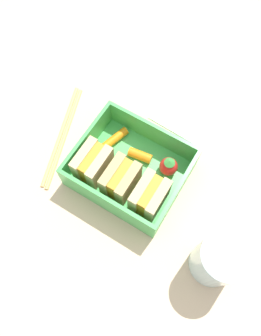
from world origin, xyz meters
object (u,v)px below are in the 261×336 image
(sandwich_center, at_px, (93,164))
(folded_napkin, at_px, (187,113))
(sandwich_left, at_px, (150,196))
(chopstick_pair, at_px, (63,134))
(sandwich_center_left, at_px, (121,180))
(strawberry_far_left, at_px, (169,166))
(carrot_stick_far_left, at_px, (138,154))
(carrot_stick_left, at_px, (115,139))
(drinking_glass, at_px, (218,260))

(sandwich_center, height_order, folded_napkin, sandwich_center)
(sandwich_left, height_order, chopstick_pair, sandwich_left)
(sandwich_center_left, bearing_deg, strawberry_far_left, -128.84)
(sandwich_center_left, relative_size, carrot_stick_far_left, 1.48)
(carrot_stick_left, height_order, drinking_glass, drinking_glass)
(strawberry_far_left, distance_m, chopstick_pair, 0.20)
(sandwich_center, xyz_separation_m, carrot_stick_left, (0.00, -0.06, -0.02))
(sandwich_center, bearing_deg, sandwich_left, 180.00)
(sandwich_center_left, bearing_deg, chopstick_pair, -12.68)
(sandwich_left, height_order, carrot_stick_far_left, sandwich_left)
(sandwich_center_left, height_order, sandwich_center, same)
(strawberry_far_left, distance_m, drinking_glass, 0.16)
(sandwich_left, height_order, strawberry_far_left, sandwich_left)
(sandwich_center, height_order, carrot_stick_left, sandwich_center)
(carrot_stick_far_left, relative_size, folded_napkin, 0.37)
(sandwich_left, xyz_separation_m, sandwich_center_left, (0.05, 0.00, 0.00))
(sandwich_center_left, bearing_deg, sandwich_left, 180.00)
(drinking_glass, relative_size, folded_napkin, 0.87)
(sandwich_center_left, distance_m, chopstick_pair, 0.15)
(sandwich_left, height_order, carrot_stick_left, sandwich_left)
(carrot_stick_left, relative_size, drinking_glass, 0.56)
(sandwich_center, distance_m, carrot_stick_far_left, 0.08)
(carrot_stick_left, bearing_deg, drinking_glass, 157.44)
(sandwich_center_left, height_order, carrot_stick_far_left, sandwich_center_left)
(drinking_glass, xyz_separation_m, folded_napkin, (0.16, -0.22, -0.04))
(chopstick_pair, xyz_separation_m, folded_napkin, (-0.17, -0.15, -0.00))
(sandwich_left, bearing_deg, carrot_stick_far_left, -47.43)
(sandwich_left, distance_m, carrot_stick_left, 0.13)
(sandwich_center, xyz_separation_m, strawberry_far_left, (-0.10, -0.06, -0.01))
(sandwich_center_left, distance_m, sandwich_center, 0.05)
(sandwich_left, bearing_deg, sandwich_center, 0.00)
(carrot_stick_far_left, relative_size, drinking_glass, 0.43)
(sandwich_center, relative_size, strawberry_far_left, 1.63)
(chopstick_pair, bearing_deg, sandwich_center_left, 167.32)
(carrot_stick_far_left, distance_m, folded_napkin, 0.13)
(sandwich_center, bearing_deg, strawberry_far_left, -148.31)
(carrot_stick_far_left, bearing_deg, sandwich_center, 50.66)
(sandwich_left, relative_size, folded_napkin, 0.55)
(sandwich_center_left, height_order, carrot_stick_left, sandwich_center_left)
(sandwich_center, height_order, strawberry_far_left, sandwich_center)
(carrot_stick_left, bearing_deg, strawberry_far_left, 179.74)
(sandwich_center_left, relative_size, drinking_glass, 0.63)
(carrot_stick_left, bearing_deg, sandwich_center_left, 129.55)
(sandwich_left, height_order, sandwich_center_left, same)
(chopstick_pair, relative_size, drinking_glass, 2.14)
(drinking_glass, bearing_deg, sandwich_center, -8.04)
(sandwich_center_left, xyz_separation_m, folded_napkin, (-0.03, -0.19, -0.04))
(folded_napkin, bearing_deg, strawberry_far_left, 101.55)
(chopstick_pair, bearing_deg, carrot_stick_left, -160.01)
(carrot_stick_left, distance_m, drinking_glass, 0.26)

